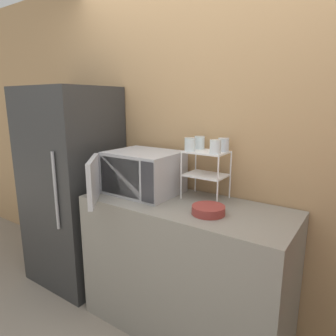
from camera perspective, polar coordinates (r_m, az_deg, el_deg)
name	(u,v)px	position (r m, az deg, el deg)	size (l,w,h in m)	color
wall_back	(210,143)	(2.20, 8.06, 4.68)	(8.00, 0.06, 2.60)	tan
counter	(185,267)	(2.20, 3.17, -18.36)	(1.41, 0.60, 0.94)	gray
microwave	(142,173)	(2.18, -5.05, -0.89)	(0.52, 0.73, 0.31)	#ADADB2
dish_rack	(206,165)	(2.05, 7.27, 0.63)	(0.28, 0.21, 0.33)	white
glass_front_left	(190,144)	(2.02, 4.19, 4.51)	(0.07, 0.07, 0.09)	silver
glass_back_right	(224,145)	(2.04, 10.54, 4.39)	(0.07, 0.07, 0.09)	silver
glass_front_right	(215,147)	(1.93, 9.01, 4.02)	(0.07, 0.07, 0.09)	silver
glass_back_left	(200,142)	(2.12, 6.02, 4.86)	(0.07, 0.07, 0.09)	silver
bowl	(208,210)	(1.82, 7.69, -7.96)	(0.20, 0.20, 0.05)	maroon
refrigerator	(72,187)	(2.77, -17.73, -3.54)	(0.74, 0.64, 1.71)	#2D2D2D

